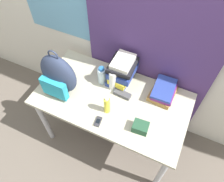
{
  "coord_description": "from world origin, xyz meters",
  "views": [
    {
      "loc": [
        0.46,
        -0.61,
        2.29
      ],
      "look_at": [
        0.0,
        0.36,
        0.84
      ],
      "focal_mm": 35.0,
      "sensor_mm": 36.0,
      "label": 1
    }
  ],
  "objects_px": {
    "book_stack_center": "(163,92)",
    "water_bottle": "(102,75)",
    "book_stack_left": "(122,71)",
    "camera_pouch": "(140,127)",
    "sunglasses_case": "(122,94)",
    "sports_bottle": "(113,80)",
    "sunscreen_bottle": "(107,105)",
    "backpack": "(58,76)",
    "cell_phone": "(98,121)"
  },
  "relations": [
    {
      "from": "backpack",
      "to": "book_stack_center",
      "type": "xyz_separation_m",
      "value": [
        0.82,
        0.32,
        -0.14
      ]
    },
    {
      "from": "backpack",
      "to": "sunscreen_bottle",
      "type": "bearing_deg",
      "value": -3.56
    },
    {
      "from": "sunglasses_case",
      "to": "camera_pouch",
      "type": "relative_size",
      "value": 1.2
    },
    {
      "from": "book_stack_center",
      "to": "camera_pouch",
      "type": "distance_m",
      "value": 0.39
    },
    {
      "from": "water_bottle",
      "to": "sunscreen_bottle",
      "type": "xyz_separation_m",
      "value": [
        0.18,
        -0.26,
        0.0
      ]
    },
    {
      "from": "backpack",
      "to": "sports_bottle",
      "type": "height_order",
      "value": "backpack"
    },
    {
      "from": "sunglasses_case",
      "to": "water_bottle",
      "type": "bearing_deg",
      "value": 164.31
    },
    {
      "from": "sports_bottle",
      "to": "sunscreen_bottle",
      "type": "distance_m",
      "value": 0.25
    },
    {
      "from": "sunscreen_bottle",
      "to": "sunglasses_case",
      "type": "distance_m",
      "value": 0.22
    },
    {
      "from": "sunscreen_bottle",
      "to": "water_bottle",
      "type": "bearing_deg",
      "value": 124.2
    },
    {
      "from": "book_stack_left",
      "to": "camera_pouch",
      "type": "height_order",
      "value": "book_stack_left"
    },
    {
      "from": "sunscreen_bottle",
      "to": "sunglasses_case",
      "type": "relative_size",
      "value": 1.24
    },
    {
      "from": "book_stack_left",
      "to": "sunglasses_case",
      "type": "distance_m",
      "value": 0.2
    },
    {
      "from": "water_bottle",
      "to": "cell_phone",
      "type": "relative_size",
      "value": 1.96
    },
    {
      "from": "book_stack_left",
      "to": "water_bottle",
      "type": "height_order",
      "value": "book_stack_left"
    },
    {
      "from": "sports_bottle",
      "to": "sunglasses_case",
      "type": "xyz_separation_m",
      "value": [
        0.11,
        -0.04,
        -0.09
      ]
    },
    {
      "from": "book_stack_left",
      "to": "cell_phone",
      "type": "height_order",
      "value": "book_stack_left"
    },
    {
      "from": "book_stack_center",
      "to": "water_bottle",
      "type": "height_order",
      "value": "water_bottle"
    },
    {
      "from": "water_bottle",
      "to": "cell_phone",
      "type": "distance_m",
      "value": 0.42
    },
    {
      "from": "book_stack_center",
      "to": "sunscreen_bottle",
      "type": "distance_m",
      "value": 0.5
    },
    {
      "from": "book_stack_center",
      "to": "cell_phone",
      "type": "distance_m",
      "value": 0.61
    },
    {
      "from": "water_bottle",
      "to": "sports_bottle",
      "type": "xyz_separation_m",
      "value": [
        0.12,
        -0.02,
        0.02
      ]
    },
    {
      "from": "sports_bottle",
      "to": "camera_pouch",
      "type": "distance_m",
      "value": 0.47
    },
    {
      "from": "sports_bottle",
      "to": "sunglasses_case",
      "type": "relative_size",
      "value": 1.46
    },
    {
      "from": "sunscreen_bottle",
      "to": "camera_pouch",
      "type": "xyz_separation_m",
      "value": [
        0.31,
        -0.04,
        -0.05
      ]
    },
    {
      "from": "book_stack_left",
      "to": "sunglasses_case",
      "type": "relative_size",
      "value": 1.72
    },
    {
      "from": "camera_pouch",
      "to": "sports_bottle",
      "type": "bearing_deg",
      "value": 142.2
    },
    {
      "from": "book_stack_center",
      "to": "sunglasses_case",
      "type": "height_order",
      "value": "book_stack_center"
    },
    {
      "from": "sunscreen_bottle",
      "to": "sunglasses_case",
      "type": "height_order",
      "value": "sunscreen_bottle"
    },
    {
      "from": "water_bottle",
      "to": "sunglasses_case",
      "type": "height_order",
      "value": "water_bottle"
    },
    {
      "from": "book_stack_left",
      "to": "camera_pouch",
      "type": "bearing_deg",
      "value": -49.57
    },
    {
      "from": "sports_bottle",
      "to": "sunglasses_case",
      "type": "bearing_deg",
      "value": -22.2
    },
    {
      "from": "water_bottle",
      "to": "sports_bottle",
      "type": "distance_m",
      "value": 0.12
    },
    {
      "from": "book_stack_left",
      "to": "sunglasses_case",
      "type": "xyz_separation_m",
      "value": [
        0.07,
        -0.15,
        -0.11
      ]
    },
    {
      "from": "camera_pouch",
      "to": "sunglasses_case",
      "type": "bearing_deg",
      "value": 137.04
    },
    {
      "from": "backpack",
      "to": "book_stack_left",
      "type": "height_order",
      "value": "backpack"
    },
    {
      "from": "water_bottle",
      "to": "camera_pouch",
      "type": "relative_size",
      "value": 1.43
    },
    {
      "from": "book_stack_left",
      "to": "camera_pouch",
      "type": "relative_size",
      "value": 2.06
    },
    {
      "from": "book_stack_center",
      "to": "water_bottle",
      "type": "xyz_separation_m",
      "value": [
        -0.54,
        -0.08,
        0.04
      ]
    },
    {
      "from": "sunglasses_case",
      "to": "camera_pouch",
      "type": "distance_m",
      "value": 0.35
    },
    {
      "from": "water_bottle",
      "to": "sunglasses_case",
      "type": "distance_m",
      "value": 0.25
    },
    {
      "from": "water_bottle",
      "to": "camera_pouch",
      "type": "distance_m",
      "value": 0.57
    },
    {
      "from": "book_stack_left",
      "to": "sports_bottle",
      "type": "relative_size",
      "value": 1.18
    },
    {
      "from": "book_stack_left",
      "to": "book_stack_center",
      "type": "xyz_separation_m",
      "value": [
        0.39,
        -0.0,
        -0.08
      ]
    },
    {
      "from": "water_bottle",
      "to": "cell_phone",
      "type": "height_order",
      "value": "water_bottle"
    },
    {
      "from": "backpack",
      "to": "sunglasses_case",
      "type": "xyz_separation_m",
      "value": [
        0.5,
        0.17,
        -0.17
      ]
    },
    {
      "from": "sunscreen_bottle",
      "to": "camera_pouch",
      "type": "height_order",
      "value": "sunscreen_bottle"
    },
    {
      "from": "book_stack_left",
      "to": "sports_bottle",
      "type": "distance_m",
      "value": 0.11
    },
    {
      "from": "backpack",
      "to": "book_stack_center",
      "type": "distance_m",
      "value": 0.89
    },
    {
      "from": "book_stack_left",
      "to": "sports_bottle",
      "type": "height_order",
      "value": "book_stack_left"
    }
  ]
}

